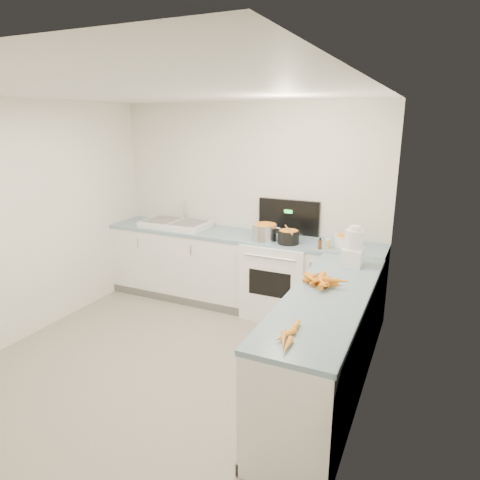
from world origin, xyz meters
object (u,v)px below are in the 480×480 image
at_px(steel_pot, 265,233).
at_px(extract_bottle, 320,245).
at_px(mixing_bowl, 346,241).
at_px(food_processor, 353,248).
at_px(spice_jar, 328,244).
at_px(black_pot, 288,238).
at_px(stove, 279,277).
at_px(sink, 176,224).

xyz_separation_m(steel_pot, extract_bottle, (0.67, -0.07, -0.04)).
bearing_deg(mixing_bowl, food_processor, -73.23).
distance_m(spice_jar, food_processor, 0.58).
bearing_deg(black_pot, spice_jar, 0.85).
relative_size(black_pot, mixing_bowl, 0.92).
distance_m(steel_pot, extract_bottle, 0.67).
distance_m(mixing_bowl, extract_bottle, 0.33).
xyz_separation_m(stove, food_processor, (0.94, -0.58, 0.63)).
bearing_deg(stove, sink, 179.38).
relative_size(spice_jar, food_processor, 0.24).
xyz_separation_m(stove, steel_pot, (-0.15, -0.12, 0.55)).
height_order(sink, mixing_bowl, sink).
distance_m(sink, extract_bottle, 1.98).
height_order(black_pot, spice_jar, black_pot).
relative_size(stove, spice_jar, 14.89).
bearing_deg(extract_bottle, steel_pot, 173.72).
relative_size(stove, extract_bottle, 13.39).
distance_m(black_pot, food_processor, 0.92).
distance_m(stove, spice_jar, 0.79).
xyz_separation_m(stove, mixing_bowl, (0.75, 0.03, 0.53)).
relative_size(sink, mixing_bowl, 3.31).
bearing_deg(food_processor, stove, 148.30).
bearing_deg(spice_jar, steel_pot, 179.58).
bearing_deg(food_processor, sink, 166.01).
height_order(black_pot, mixing_bowl, black_pot).
bearing_deg(sink, steel_pot, -6.09).
height_order(black_pot, extract_bottle, black_pot).
bearing_deg(black_pot, extract_bottle, -9.25).
height_order(stove, spice_jar, stove).
xyz_separation_m(stove, black_pot, (0.14, -0.14, 0.53)).
height_order(steel_pot, black_pot, steel_pot).
height_order(mixing_bowl, spice_jar, mixing_bowl).
height_order(steel_pot, mixing_bowl, steel_pot).
xyz_separation_m(mixing_bowl, food_processor, (0.18, -0.61, 0.11)).
height_order(sink, food_processor, food_processor).
height_order(sink, extract_bottle, sink).
height_order(stove, food_processor, stove).
bearing_deg(steel_pot, spice_jar, -0.42).
distance_m(sink, steel_pot, 1.31).
bearing_deg(extract_bottle, spice_jar, 44.78).
height_order(extract_bottle, spice_jar, extract_bottle).
bearing_deg(mixing_bowl, extract_bottle, -135.50).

